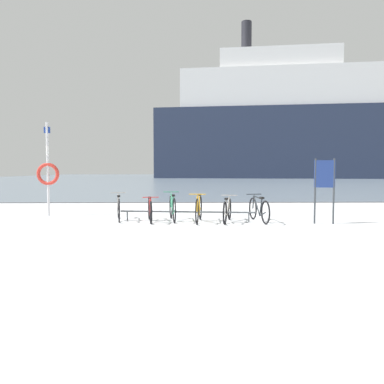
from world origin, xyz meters
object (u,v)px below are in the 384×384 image
object	(u,v)px
bicycle_1	(150,210)
info_sign	(325,180)
bicycle_4	(227,210)
bicycle_0	(119,208)
bicycle_3	(199,209)
bicycle_5	(259,210)
rescue_post	(48,172)
ferry_ship	(282,126)
bicycle_2	(173,208)

from	to	relation	value
bicycle_1	info_sign	bearing A→B (deg)	-6.30
bicycle_1	bicycle_4	distance (m)	2.22
bicycle_0	bicycle_3	world-z (taller)	bicycle_3
bicycle_3	bicycle_5	world-z (taller)	bicycle_3
rescue_post	ferry_ship	size ratio (longest dim) A/B	0.06
bicycle_1	bicycle_2	bearing A→B (deg)	16.40
bicycle_1	bicycle_2	distance (m)	0.67
bicycle_1	bicycle_2	xyz separation A→B (m)	(0.64, 0.19, 0.04)
bicycle_5	ferry_ship	xyz separation A→B (m)	(15.85, 58.76, 9.24)
bicycle_4	ferry_ship	bearing A→B (deg)	74.09
bicycle_1	rescue_post	distance (m)	3.88
bicycle_0	bicycle_2	world-z (taller)	bicycle_2
ferry_ship	bicycle_4	bearing A→B (deg)	-105.91
bicycle_1	bicycle_4	world-z (taller)	bicycle_4
bicycle_2	bicycle_5	bearing A→B (deg)	-6.09
bicycle_1	bicycle_3	xyz separation A→B (m)	(1.40, -0.10, 0.04)
bicycle_4	ferry_ship	xyz separation A→B (m)	(16.76, 58.79, 9.25)
bicycle_1	bicycle_3	world-z (taller)	bicycle_3
bicycle_3	bicycle_5	xyz separation A→B (m)	(1.73, 0.02, -0.03)
bicycle_5	info_sign	world-z (taller)	info_sign
ferry_ship	bicycle_5	bearing A→B (deg)	-105.10
rescue_post	bicycle_3	bearing A→B (deg)	-17.93
bicycle_5	rescue_post	distance (m)	6.82
rescue_post	bicycle_1	bearing A→B (deg)	-23.18
bicycle_1	rescue_post	bearing A→B (deg)	156.82
bicycle_3	rescue_post	size ratio (longest dim) A/B	0.57
bicycle_1	info_sign	distance (m)	4.96
bicycle_3	info_sign	xyz separation A→B (m)	(3.45, -0.44, 0.83)
info_sign	ferry_ship	xyz separation A→B (m)	(14.13, 59.22, 8.38)
bicycle_0	bicycle_1	world-z (taller)	bicycle_0
info_sign	ferry_ship	world-z (taller)	ferry_ship
bicycle_1	bicycle_0	bearing A→B (deg)	160.15
bicycle_2	bicycle_1	bearing A→B (deg)	-163.60
bicycle_2	info_sign	bearing A→B (deg)	-9.77
bicycle_3	rescue_post	xyz separation A→B (m)	(-4.83, 1.56, 1.06)
bicycle_0	bicycle_1	bearing A→B (deg)	-19.85
info_sign	bicycle_2	bearing A→B (deg)	170.23
bicycle_0	bicycle_4	size ratio (longest dim) A/B	1.03
ferry_ship	bicycle_3	bearing A→B (deg)	-106.65
bicycle_0	rescue_post	bearing A→B (deg)	155.56
info_sign	rescue_post	world-z (taller)	rescue_post
bicycle_1	bicycle_5	distance (m)	3.13
bicycle_5	rescue_post	bearing A→B (deg)	166.75
bicycle_3	rescue_post	bearing A→B (deg)	162.07
bicycle_0	bicycle_1	distance (m)	1.02
bicycle_2	ferry_ship	distance (m)	61.99
bicycle_2	rescue_post	world-z (taller)	rescue_post
bicycle_0	bicycle_4	world-z (taller)	bicycle_0
bicycle_2	bicycle_4	size ratio (longest dim) A/B	1.04
bicycle_4	info_sign	xyz separation A→B (m)	(2.63, -0.43, 0.87)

